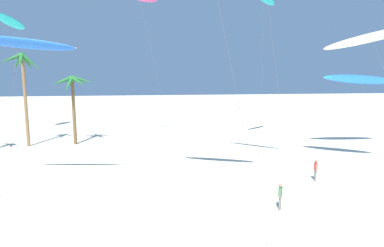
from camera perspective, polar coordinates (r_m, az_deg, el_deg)
palm_tree_2 at (r=42.59m, az=-28.07°, el=8.11°), size 4.41×4.38×11.14m
palm_tree_3 at (r=41.50m, az=-20.60°, el=6.12°), size 5.04×4.56×8.49m
flying_kite_5 at (r=52.68m, az=-29.80°, el=15.56°), size 3.50×7.85×16.98m
flying_kite_6 at (r=31.74m, az=29.51°, el=13.29°), size 6.26×11.05×12.92m
flying_kite_7 at (r=25.08m, az=-28.81°, el=12.58°), size 7.86×3.57×11.40m
flying_kite_9 at (r=41.72m, az=27.96°, el=6.99°), size 9.03×8.69×8.87m
person_foreground_walker at (r=21.15m, az=15.52°, el=-12.37°), size 0.33×0.44×1.70m
person_near_left at (r=27.67m, az=21.27°, el=-7.64°), size 0.27×0.50×1.73m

